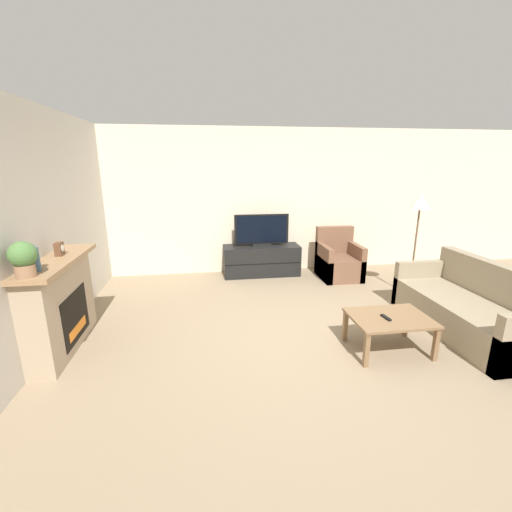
% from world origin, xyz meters
% --- Properties ---
extents(ground_plane, '(24.00, 24.00, 0.00)m').
position_xyz_m(ground_plane, '(0.00, 0.00, 0.00)').
color(ground_plane, '#89755B').
extents(wall_back, '(12.00, 0.06, 2.70)m').
position_xyz_m(wall_back, '(0.00, 3.00, 1.35)').
color(wall_back, beige).
rests_on(wall_back, ground).
extents(wall_left, '(0.06, 12.00, 2.70)m').
position_xyz_m(wall_left, '(-2.85, 0.00, 1.35)').
color(wall_left, beige).
rests_on(wall_left, ground).
extents(fireplace, '(0.40, 1.44, 1.06)m').
position_xyz_m(fireplace, '(-2.67, 0.36, 0.54)').
color(fireplace, tan).
rests_on(fireplace, ground).
extents(mantel_vase_left, '(0.10, 0.10, 0.26)m').
position_xyz_m(mantel_vase_left, '(-2.66, -0.07, 1.19)').
color(mantel_vase_left, '#385670').
rests_on(mantel_vase_left, fireplace).
extents(mantel_clock, '(0.08, 0.11, 0.15)m').
position_xyz_m(mantel_clock, '(-2.66, 0.51, 1.14)').
color(mantel_clock, brown).
rests_on(mantel_clock, fireplace).
extents(potted_plant, '(0.24, 0.24, 0.33)m').
position_xyz_m(potted_plant, '(-2.66, -0.25, 1.24)').
color(potted_plant, '#936B4C').
rests_on(potted_plant, fireplace).
extents(tv_stand, '(1.42, 0.50, 0.56)m').
position_xyz_m(tv_stand, '(-0.02, 2.69, 0.28)').
color(tv_stand, black).
rests_on(tv_stand, ground).
extents(tv, '(1.01, 0.18, 0.59)m').
position_xyz_m(tv, '(-0.02, 2.69, 0.84)').
color(tv, black).
rests_on(tv, tv_stand).
extents(armchair, '(0.70, 0.76, 0.91)m').
position_xyz_m(armchair, '(1.37, 2.33, 0.29)').
color(armchair, brown).
rests_on(armchair, ground).
extents(coffee_table, '(0.86, 0.64, 0.41)m').
position_xyz_m(coffee_table, '(0.96, -0.22, 0.36)').
color(coffee_table, brown).
rests_on(coffee_table, ground).
extents(remote, '(0.06, 0.15, 0.02)m').
position_xyz_m(remote, '(0.89, -0.25, 0.42)').
color(remote, black).
rests_on(remote, coffee_table).
extents(couch, '(0.87, 1.94, 0.87)m').
position_xyz_m(couch, '(2.20, 0.06, 0.29)').
color(couch, gray).
rests_on(couch, ground).
extents(floor_lamp, '(0.31, 0.31, 1.61)m').
position_xyz_m(floor_lamp, '(2.17, 1.29, 1.38)').
color(floor_lamp, black).
rests_on(floor_lamp, ground).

